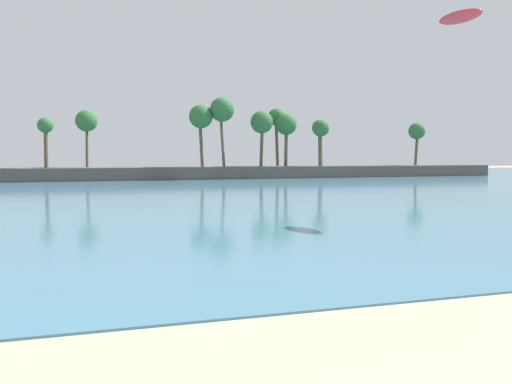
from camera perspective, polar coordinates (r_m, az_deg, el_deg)
name	(u,v)px	position (r m, az deg, el deg)	size (l,w,h in m)	color
sea	(133,185)	(63.82, -13.14, 0.75)	(220.00, 105.02, 0.06)	teal
palm_headland	(123,161)	(76.16, -14.07, 3.27)	(117.78, 6.52, 12.14)	#514C47
kite_aloft_drifting_left	(460,17)	(31.52, 21.09, 17.17)	(2.84, 0.97, 0.40)	red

